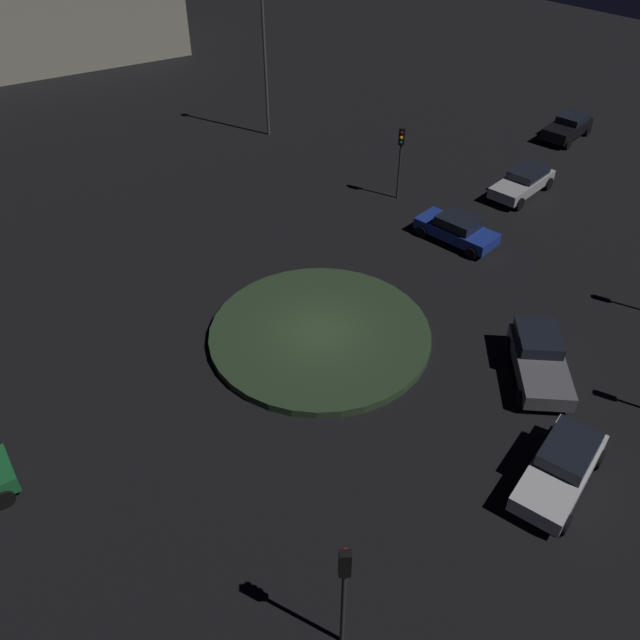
# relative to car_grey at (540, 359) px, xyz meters

# --- Properties ---
(ground_plane) EXTENTS (114.52, 114.52, 0.00)m
(ground_plane) POSITION_rel_car_grey_xyz_m (-4.76, 7.52, -0.74)
(ground_plane) COLOR black
(roundabout_island) EXTENTS (9.37, 9.37, 0.34)m
(roundabout_island) POSITION_rel_car_grey_xyz_m (-4.76, 7.52, -0.57)
(roundabout_island) COLOR #2D4228
(roundabout_island) RESTS_ON ground_plane
(car_grey) EXTENTS (4.43, 4.26, 1.43)m
(car_grey) POSITION_rel_car_grey_xyz_m (0.00, 0.00, 0.00)
(car_grey) COLOR slate
(car_grey) RESTS_ON ground_plane
(car_black) EXTENTS (4.11, 2.20, 1.46)m
(car_black) POSITION_rel_car_grey_xyz_m (21.22, 11.18, 0.03)
(car_black) COLOR black
(car_black) RESTS_ON ground_plane
(car_blue) EXTENTS (2.14, 4.26, 1.38)m
(car_blue) POSITION_rel_car_grey_xyz_m (5.56, 8.31, -0.03)
(car_blue) COLOR #1E38A5
(car_blue) RESTS_ON ground_plane
(car_silver) EXTENTS (4.64, 2.18, 1.39)m
(car_silver) POSITION_rel_car_grey_xyz_m (12.40, 8.85, 0.02)
(car_silver) COLOR silver
(car_silver) RESTS_ON ground_plane
(car_white) EXTENTS (4.65, 2.59, 1.47)m
(car_white) POSITION_rel_car_grey_xyz_m (-4.08, -3.40, 0.04)
(car_white) COLOR white
(car_white) RESTS_ON ground_plane
(traffic_light_northeast) EXTENTS (0.40, 0.37, 4.11)m
(traffic_light_northeast) POSITION_rel_car_grey_xyz_m (6.80, 13.40, 2.18)
(traffic_light_northeast) COLOR #2D2D2D
(traffic_light_northeast) RESTS_ON ground_plane
(traffic_light_southwest) EXTENTS (0.38, 0.39, 4.31)m
(traffic_light_southwest) POSITION_rel_car_grey_xyz_m (-13.09, -2.19, 2.32)
(traffic_light_southwest) COLOR #2D2D2D
(traffic_light_southwest) RESTS_ON ground_plane
(streetlamp_northeast) EXTENTS (0.49, 0.49, 9.75)m
(streetlamp_northeast) POSITION_rel_car_grey_xyz_m (7.18, 25.23, 5.28)
(streetlamp_northeast) COLOR #4C4C51
(streetlamp_northeast) RESTS_ON ground_plane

